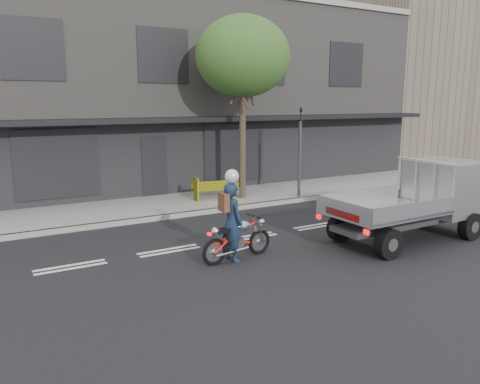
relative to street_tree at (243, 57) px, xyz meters
name	(u,v)px	position (x,y,z in m)	size (l,w,h in m)	color
ground	(250,237)	(-2.20, -4.20, -5.28)	(80.00, 80.00, 0.00)	black
sidewalk	(183,203)	(-2.20, 0.50, -5.20)	(32.00, 3.20, 0.15)	gray
kerb	(202,212)	(-2.20, -1.10, -5.20)	(32.00, 0.20, 0.15)	gray
building_main	(126,95)	(-2.20, 7.10, -1.28)	(26.00, 10.00, 8.00)	slate
building_neighbour	(418,82)	(17.80, 7.10, -0.28)	(14.00, 10.00, 10.00)	brown
street_tree	(243,57)	(0.00, 0.00, 0.00)	(3.40, 3.40, 6.74)	#382B21
traffic_light_pole	(300,157)	(2.00, -0.85, -3.63)	(0.12, 0.12, 3.50)	#2D2D30
motorcycle	(238,238)	(-3.40, -5.62, -4.75)	(1.98, 0.58, 1.02)	black
rider	(232,222)	(-3.55, -5.62, -4.34)	(0.68, 0.45, 1.88)	#15243C
flatbed_ute	(435,192)	(2.44, -6.54, -4.03)	(4.73, 2.00, 2.19)	black
construction_barrier	(218,188)	(-0.98, 0.15, -4.68)	(1.61, 0.64, 0.90)	#D9D20B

